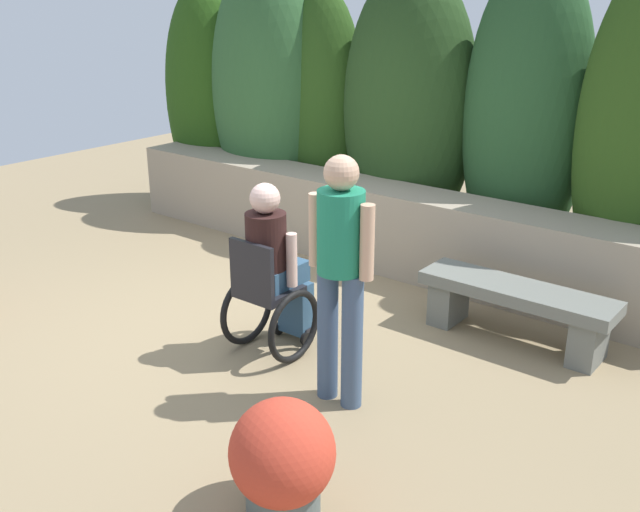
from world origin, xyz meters
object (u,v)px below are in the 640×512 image
Objects in this scene: stone_bench at (516,304)px; person_in_wheelchair at (272,274)px; person_standing_companion at (340,265)px; flower_pot_purple_near at (282,460)px.

stone_bench is 1.14× the size of person_in_wheelchair.
person_standing_companion is 2.59× the size of flower_pot_purple_near.
flower_pot_purple_near is (0.43, -1.07, -0.66)m from person_standing_companion.
person_standing_companion reaches higher than stone_bench.
flower_pot_purple_near is at bearing -81.41° from person_standing_companion.
flower_pot_purple_near reaches higher than stone_bench.
person_standing_companion reaches higher than flower_pot_purple_near.
flower_pot_purple_near is (1.26, -1.33, -0.31)m from person_in_wheelchair.
person_in_wheelchair is (-1.38, -1.29, 0.31)m from stone_bench.
stone_bench is at bearing 87.46° from flower_pot_purple_near.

